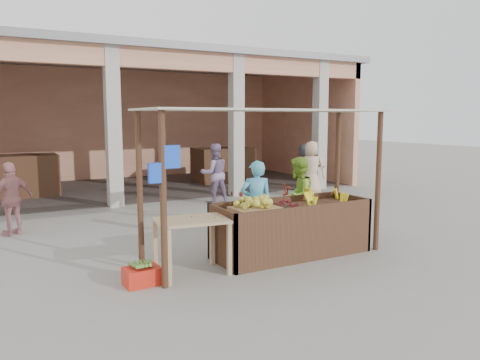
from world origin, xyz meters
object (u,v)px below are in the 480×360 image
red_crate (142,276)px  fruit_stall (291,231)px  side_table (192,229)px  vendor_blue (256,201)px  motorcycle (265,205)px  vendor_green (298,195)px

red_crate → fruit_stall: bearing=1.5°
side_table → vendor_blue: (1.60, 0.88, 0.13)m
side_table → vendor_blue: size_ratio=0.67×
vendor_blue → motorcycle: 1.50m
fruit_stall → red_crate: bearing=-175.7°
side_table → motorcycle: motorcycle is taller
side_table → vendor_blue: bearing=36.1°
vendor_green → red_crate: bearing=-15.1°
side_table → red_crate: size_ratio=2.32×
fruit_stall → side_table: side_table is taller
side_table → motorcycle: bearing=46.4°
red_crate → motorcycle: (3.26, 2.10, 0.33)m
motorcycle → fruit_stall: bearing=179.4°
side_table → red_crate: side_table is taller
side_table → vendor_green: (2.65, 1.11, 0.12)m
vendor_blue → motorcycle: bearing=-105.2°
fruit_stall → vendor_green: size_ratio=1.63×
fruit_stall → vendor_blue: size_ratio=1.61×
side_table → vendor_green: 2.88m
motorcycle → side_table: bearing=148.0°
vendor_blue → vendor_green: 1.08m
vendor_green → vendor_blue: bearing=-21.8°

